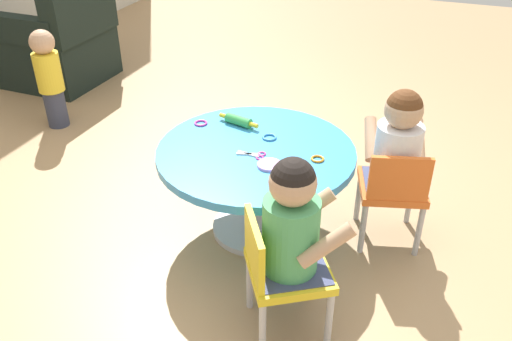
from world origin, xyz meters
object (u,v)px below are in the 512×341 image
(child_chair_left, at_px, (280,270))
(toddler_standing, at_px, (49,76))
(seated_child_left, at_px, (293,221))
(seated_child_right, at_px, (398,143))
(armchair_dark, at_px, (61,44))
(craft_scissors, at_px, (255,155))
(craft_table, at_px, (256,168))
(child_chair_right, at_px, (393,189))
(rolling_pin, at_px, (239,120))

(child_chair_left, distance_m, toddler_standing, 2.33)
(seated_child_left, relative_size, seated_child_right, 1.00)
(seated_child_left, xyz_separation_m, armchair_dark, (1.84, 2.49, -0.22))
(armchair_dark, distance_m, craft_scissors, 2.56)
(craft_table, relative_size, craft_scissors, 6.79)
(craft_scissors, bearing_deg, child_chair_right, -71.76)
(child_chair_right, xyz_separation_m, seated_child_right, (0.04, 0.01, 0.23))
(craft_table, height_order, seated_child_right, seated_child_right)
(craft_table, height_order, child_chair_left, child_chair_left)
(seated_child_right, xyz_separation_m, craft_scissors, (-0.24, 0.60, -0.06))
(craft_table, bearing_deg, seated_child_right, -73.58)
(seated_child_right, bearing_deg, armchair_dark, 68.03)
(craft_scissors, bearing_deg, armchair_dark, 57.93)
(seated_child_left, xyz_separation_m, toddler_standing, (1.16, 2.04, -0.17))
(craft_table, relative_size, armchair_dark, 1.10)
(child_chair_left, distance_m, seated_child_left, 0.23)
(child_chair_left, xyz_separation_m, armchair_dark, (1.86, 2.46, 0.00))
(rolling_pin, distance_m, craft_scissors, 0.32)
(child_chair_left, bearing_deg, craft_table, 28.96)
(seated_child_left, distance_m, armchair_dark, 3.11)
(craft_table, height_order, toddler_standing, toddler_standing)
(toddler_standing, bearing_deg, child_chair_right, -101.32)
(child_chair_left, relative_size, rolling_pin, 2.34)
(seated_child_right, relative_size, craft_scissors, 3.72)
(seated_child_left, height_order, craft_scissors, seated_child_left)
(seated_child_right, bearing_deg, child_chair_left, 157.74)
(toddler_standing, bearing_deg, armchair_dark, 33.19)
(seated_child_left, bearing_deg, armchair_dark, 53.53)
(seated_child_right, height_order, craft_scissors, seated_child_right)
(child_chair_right, relative_size, craft_scissors, 3.91)
(armchair_dark, bearing_deg, seated_child_right, -111.97)
(craft_table, distance_m, seated_child_right, 0.67)
(seated_child_left, xyz_separation_m, rolling_pin, (0.75, 0.52, -0.04))
(child_chair_left, xyz_separation_m, child_chair_right, (0.71, -0.32, 0.00))
(child_chair_right, bearing_deg, seated_child_left, 157.63)
(craft_table, xyz_separation_m, seated_child_right, (0.18, -0.62, 0.17))
(seated_child_right, height_order, rolling_pin, seated_child_right)
(rolling_pin, bearing_deg, seated_child_right, -91.31)
(craft_table, xyz_separation_m, craft_scissors, (-0.06, -0.02, 0.11))
(seated_child_left, bearing_deg, craft_scissors, 34.02)
(armchair_dark, bearing_deg, craft_table, -121.17)
(armchair_dark, xyz_separation_m, craft_scissors, (-1.36, -2.17, 0.16))
(craft_scissors, bearing_deg, seated_child_left, -145.98)
(rolling_pin, xyz_separation_m, craft_scissors, (-0.26, -0.19, -0.02))
(toddler_standing, distance_m, rolling_pin, 1.59)
(craft_table, relative_size, toddler_standing, 1.39)
(seated_child_left, bearing_deg, craft_table, 32.50)
(child_chair_left, relative_size, armchair_dark, 0.63)
(craft_table, bearing_deg, child_chair_right, -77.12)
(toddler_standing, bearing_deg, craft_scissors, -111.28)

